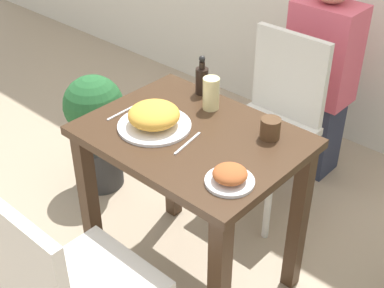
{
  "coord_description": "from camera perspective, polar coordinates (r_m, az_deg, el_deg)",
  "views": [
    {
      "loc": [
        1.13,
        -1.26,
        1.85
      ],
      "look_at": [
        0.0,
        0.0,
        0.71
      ],
      "focal_mm": 50.0,
      "sensor_mm": 36.0,
      "label": 1
    }
  ],
  "objects": [
    {
      "name": "fork_utensil",
      "position": [
        2.16,
        -7.23,
        3.49
      ],
      "size": [
        0.01,
        0.18,
        0.0
      ],
      "rotation": [
        0.0,
        0.0,
        1.59
      ],
      "color": "silver",
      "rests_on": "dining_table"
    },
    {
      "name": "dining_table",
      "position": [
        2.1,
        0.0,
        -2.45
      ],
      "size": [
        0.81,
        0.61,
        0.76
      ],
      "color": "#3D2819",
      "rests_on": "ground_plane"
    },
    {
      "name": "spoon_utensil",
      "position": [
        1.95,
        -0.48,
        0.09
      ],
      "size": [
        0.04,
        0.17,
        0.0
      ],
      "rotation": [
        0.0,
        0.0,
        1.74
      ],
      "color": "silver",
      "rests_on": "dining_table"
    },
    {
      "name": "side_plate",
      "position": [
        1.75,
        4.06,
        -3.46
      ],
      "size": [
        0.17,
        0.17,
        0.06
      ],
      "color": "white",
      "rests_on": "dining_table"
    },
    {
      "name": "food_plate",
      "position": [
        2.03,
        -4.07,
        2.86
      ],
      "size": [
        0.28,
        0.28,
        0.1
      ],
      "color": "white",
      "rests_on": "dining_table"
    },
    {
      "name": "ground_plane",
      "position": [
        2.5,
        0.0,
        -13.63
      ],
      "size": [
        16.0,
        16.0,
        0.0
      ],
      "primitive_type": "plane",
      "color": "tan"
    },
    {
      "name": "chair_far",
      "position": [
        2.65,
        8.68,
        3.1
      ],
      "size": [
        0.42,
        0.42,
        0.9
      ],
      "color": "silver",
      "rests_on": "ground_plane"
    },
    {
      "name": "potted_plant_left",
      "position": [
        2.83,
        -10.22,
        1.99
      ],
      "size": [
        0.31,
        0.31,
        0.65
      ],
      "color": "#333333",
      "rests_on": "ground_plane"
    },
    {
      "name": "juice_glass",
      "position": [
        2.14,
        2.04,
        5.41
      ],
      "size": [
        0.07,
        0.07,
        0.13
      ],
      "color": "beige",
      "rests_on": "dining_table"
    },
    {
      "name": "person_figure",
      "position": [
        2.91,
        13.52,
        7.14
      ],
      "size": [
        0.34,
        0.22,
        1.17
      ],
      "color": "#2D3347",
      "rests_on": "ground_plane"
    },
    {
      "name": "sauce_bottle",
      "position": [
        2.25,
        1.06,
        6.94
      ],
      "size": [
        0.05,
        0.05,
        0.17
      ],
      "color": "black",
      "rests_on": "dining_table"
    },
    {
      "name": "drink_cup",
      "position": [
        1.98,
        8.35,
        1.65
      ],
      "size": [
        0.08,
        0.08,
        0.08
      ],
      "color": "#4C331E",
      "rests_on": "dining_table"
    }
  ]
}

